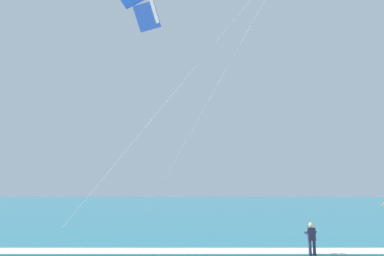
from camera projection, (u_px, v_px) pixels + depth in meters
sea at (218, 204)px, 76.88m from camera, size 200.00×120.00×0.20m
surf_foam at (294, 251)px, 18.63m from camera, size 200.00×1.78×0.04m
kitesurfer at (314, 239)px, 17.82m from camera, size 0.55×0.54×1.69m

